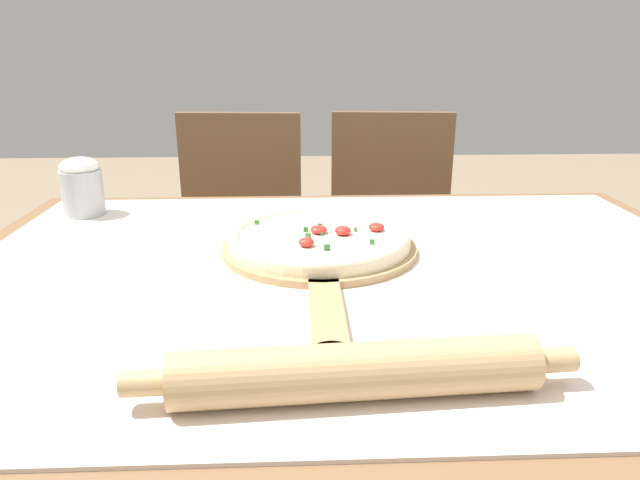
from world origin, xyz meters
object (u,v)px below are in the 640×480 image
(pizza, at_px, (319,237))
(flour_cup, at_px, (82,186))
(chair_right, at_px, (390,236))
(pizza_peel, at_px, (320,253))
(rolling_pin, at_px, (356,371))
(chair_left, at_px, (239,238))

(pizza, height_order, flour_cup, flour_cup)
(chair_right, height_order, flour_cup, chair_right)
(pizza_peel, distance_m, rolling_pin, 0.41)
(pizza_peel, height_order, pizza, pizza)
(pizza, bearing_deg, pizza_peel, -90.73)
(pizza, xyz_separation_m, chair_right, (0.25, 0.76, -0.26))
(rolling_pin, relative_size, flour_cup, 3.78)
(flour_cup, bearing_deg, pizza_peel, -29.26)
(pizza_peel, xyz_separation_m, flour_cup, (-0.48, 0.27, 0.06))
(pizza, height_order, rolling_pin, rolling_pin)
(pizza_peel, xyz_separation_m, rolling_pin, (0.02, -0.41, 0.02))
(pizza_peel, relative_size, rolling_pin, 1.21)
(rolling_pin, xyz_separation_m, chair_left, (-0.24, 1.20, -0.26))
(pizza, bearing_deg, rolling_pin, -87.47)
(chair_left, xyz_separation_m, flour_cup, (-0.26, -0.52, 0.29))
(rolling_pin, height_order, chair_right, chair_right)
(pizza, xyz_separation_m, flour_cup, (-0.48, 0.24, 0.04))
(pizza, bearing_deg, flour_cup, 153.28)
(rolling_pin, height_order, flour_cup, flour_cup)
(pizza, xyz_separation_m, rolling_pin, (0.02, -0.43, 0.00))
(rolling_pin, distance_m, chair_left, 1.25)
(chair_right, bearing_deg, rolling_pin, -95.61)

